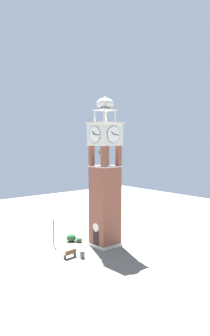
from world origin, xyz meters
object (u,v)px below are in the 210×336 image
clock_tower (105,184)px  park_bench (70,254)px  lamp_post (54,226)px  trash_bin (82,255)px

clock_tower → park_bench: 9.53m
park_bench → lamp_post: (-5.11, 0.93, 1.99)m
trash_bin → park_bench: bearing=-132.6°
park_bench → trash_bin: bearing=47.4°
lamp_post → trash_bin: 6.40m
park_bench → trash_bin: park_bench is taller
lamp_post → trash_bin: lamp_post is taller
clock_tower → trash_bin: size_ratio=23.41×
park_bench → lamp_post: 5.57m
clock_tower → lamp_post: (-4.22, -4.98, -5.43)m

